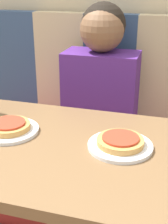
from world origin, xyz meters
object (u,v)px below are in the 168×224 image
Objects in this scene: plate_left at (9,130)px; pizza_left at (9,126)px; plate_right at (120,146)px; person at (101,77)px; pizza_right at (120,141)px.

pizza_left reaches higher than plate_left.
plate_right is 1.38× the size of pizza_left.
plate_left is at bearing 180.00° from plate_right.
pizza_right is at bearing -70.87° from person.
pizza_left is at bearing -90.00° from plate_left.
person is at bearing 70.87° from plate_left.
plate_right is at bearing -70.87° from person.
pizza_left is at bearing -180.00° from plate_right.
plate_right is (0.19, -0.55, -0.05)m from person.
pizza_left and pizza_right have the same top height.
pizza_left is at bearing -109.13° from person.
plate_left is at bearing -109.13° from person.
pizza_left is at bearing 180.00° from pizza_right.
person is 4.76× the size of pizza_left.
plate_left and plate_right have the same top height.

